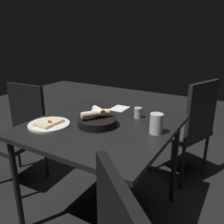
{
  "coord_description": "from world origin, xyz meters",
  "views": [
    {
      "loc": [
        1.24,
        0.82,
        1.34
      ],
      "look_at": [
        -0.08,
        0.03,
        0.82
      ],
      "focal_mm": 37.44,
      "sensor_mm": 36.0,
      "label": 1
    }
  ],
  "objects_px": {
    "pizza_plate": "(49,124)",
    "beer_glass": "(156,125)",
    "dining_table": "(102,133)",
    "chair_near": "(19,129)",
    "pepper_shaker": "(138,113)",
    "chair_spare": "(189,125)",
    "bread_basket": "(97,121)"
  },
  "relations": [
    {
      "from": "dining_table",
      "to": "pepper_shaker",
      "type": "xyz_separation_m",
      "value": [
        -0.24,
        0.16,
        0.1
      ]
    },
    {
      "from": "pizza_plate",
      "to": "beer_glass",
      "type": "relative_size",
      "value": 2.17
    },
    {
      "from": "dining_table",
      "to": "chair_spare",
      "type": "bearing_deg",
      "value": 154.12
    },
    {
      "from": "beer_glass",
      "to": "chair_near",
      "type": "bearing_deg",
      "value": -89.58
    },
    {
      "from": "beer_glass",
      "to": "chair_near",
      "type": "distance_m",
      "value": 1.34
    },
    {
      "from": "pizza_plate",
      "to": "chair_near",
      "type": "height_order",
      "value": "chair_near"
    },
    {
      "from": "pepper_shaker",
      "to": "chair_spare",
      "type": "relative_size",
      "value": 0.08
    },
    {
      "from": "pizza_plate",
      "to": "pepper_shaker",
      "type": "height_order",
      "value": "pepper_shaker"
    },
    {
      "from": "dining_table",
      "to": "beer_glass",
      "type": "relative_size",
      "value": 7.69
    },
    {
      "from": "bread_basket",
      "to": "chair_near",
      "type": "height_order",
      "value": "chair_near"
    },
    {
      "from": "bread_basket",
      "to": "chair_spare",
      "type": "relative_size",
      "value": 0.27
    },
    {
      "from": "beer_glass",
      "to": "pepper_shaker",
      "type": "height_order",
      "value": "beer_glass"
    },
    {
      "from": "pepper_shaker",
      "to": "chair_near",
      "type": "height_order",
      "value": "chair_near"
    },
    {
      "from": "pizza_plate",
      "to": "bread_basket",
      "type": "distance_m",
      "value": 0.32
    },
    {
      "from": "pizza_plate",
      "to": "beer_glass",
      "type": "height_order",
      "value": "beer_glass"
    },
    {
      "from": "dining_table",
      "to": "bread_basket",
      "type": "relative_size",
      "value": 3.72
    },
    {
      "from": "pepper_shaker",
      "to": "chair_spare",
      "type": "height_order",
      "value": "chair_spare"
    },
    {
      "from": "dining_table",
      "to": "pizza_plate",
      "type": "height_order",
      "value": "pizza_plate"
    },
    {
      "from": "beer_glass",
      "to": "dining_table",
      "type": "bearing_deg",
      "value": -83.96
    },
    {
      "from": "dining_table",
      "to": "pizza_plate",
      "type": "xyz_separation_m",
      "value": [
        0.2,
        -0.29,
        0.08
      ]
    },
    {
      "from": "dining_table",
      "to": "pizza_plate",
      "type": "relative_size",
      "value": 3.54
    },
    {
      "from": "pepper_shaker",
      "to": "chair_near",
      "type": "distance_m",
      "value": 1.14
    },
    {
      "from": "chair_near",
      "to": "chair_spare",
      "type": "height_order",
      "value": "chair_spare"
    },
    {
      "from": "chair_near",
      "to": "chair_spare",
      "type": "xyz_separation_m",
      "value": [
        -0.81,
        1.33,
        0.03
      ]
    },
    {
      "from": "chair_near",
      "to": "beer_glass",
      "type": "bearing_deg",
      "value": 90.42
    },
    {
      "from": "pizza_plate",
      "to": "chair_spare",
      "type": "height_order",
      "value": "chair_spare"
    },
    {
      "from": "pepper_shaker",
      "to": "pizza_plate",
      "type": "bearing_deg",
      "value": -45.49
    },
    {
      "from": "chair_near",
      "to": "pepper_shaker",
      "type": "bearing_deg",
      "value": 100.74
    },
    {
      "from": "chair_spare",
      "to": "pizza_plate",
      "type": "bearing_deg",
      "value": -33.67
    },
    {
      "from": "dining_table",
      "to": "bread_basket",
      "type": "bearing_deg",
      "value": -16.29
    },
    {
      "from": "beer_glass",
      "to": "chair_spare",
      "type": "bearing_deg",
      "value": 177.68
    },
    {
      "from": "bread_basket",
      "to": "pizza_plate",
      "type": "bearing_deg",
      "value": -59.07
    }
  ]
}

